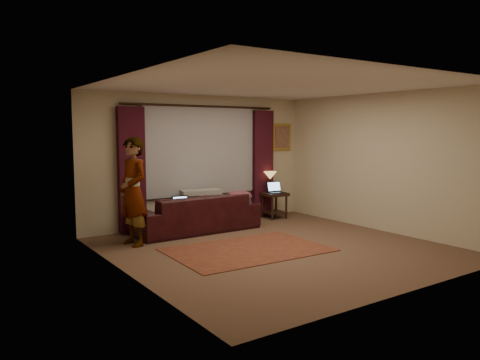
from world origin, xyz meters
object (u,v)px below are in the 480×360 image
object	(u,v)px
end_table	(274,205)
person	(133,192)
tiffany_lamp	(270,182)
sofa	(196,206)
laptop_table	(277,187)
laptop_sofa	(182,203)

from	to	relation	value
end_table	person	world-z (taller)	person
tiffany_lamp	person	size ratio (longest dim) A/B	0.25
sofa	laptop_table	world-z (taller)	sofa
tiffany_lamp	sofa	bearing A→B (deg)	-170.62
end_table	person	xyz separation A→B (m)	(-3.43, -0.60, 0.62)
laptop_sofa	end_table	bearing A→B (deg)	16.95
end_table	sofa	bearing A→B (deg)	-173.88
tiffany_lamp	laptop_table	distance (m)	0.22
laptop_sofa	laptop_table	world-z (taller)	laptop_table
sofa	laptop_sofa	size ratio (longest dim) A/B	7.42
sofa	end_table	xyz separation A→B (m)	(2.06, 0.22, -0.20)
sofa	person	world-z (taller)	person
tiffany_lamp	person	bearing A→B (deg)	-168.15
end_table	laptop_table	world-z (taller)	laptop_table
laptop_sofa	laptop_table	distance (m)	2.44
laptop_sofa	tiffany_lamp	world-z (taller)	tiffany_lamp
laptop_sofa	end_table	world-z (taller)	laptop_sofa
tiffany_lamp	person	world-z (taller)	person
laptop_table	person	distance (m)	3.48
sofa	end_table	size ratio (longest dim) A/B	4.29
laptop_sofa	person	distance (m)	1.09
end_table	tiffany_lamp	size ratio (longest dim) A/B	1.23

